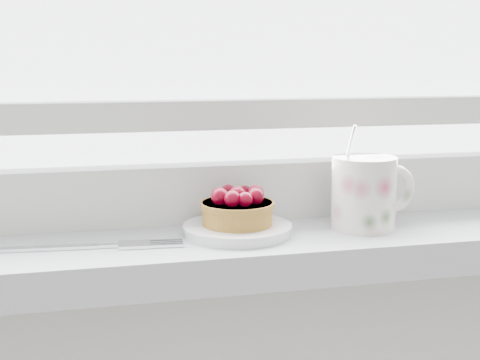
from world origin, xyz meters
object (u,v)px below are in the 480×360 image
object	(u,v)px
floral_mug	(366,191)
saucer	(237,230)
raspberry_tart	(237,208)
fork	(80,247)

from	to	relation	value
floral_mug	saucer	bearing A→B (deg)	177.93
raspberry_tart	floral_mug	size ratio (longest dim) A/B	0.69
raspberry_tart	saucer	bearing A→B (deg)	26.00
saucer	fork	size ratio (longest dim) A/B	0.57
saucer	raspberry_tart	xyz separation A→B (m)	(-0.00, -0.00, 0.02)
raspberry_tart	fork	distance (m)	0.18
fork	floral_mug	bearing A→B (deg)	1.67
floral_mug	fork	bearing A→B (deg)	-178.33
saucer	floral_mug	bearing A→B (deg)	-2.07
fork	saucer	bearing A→B (deg)	4.96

